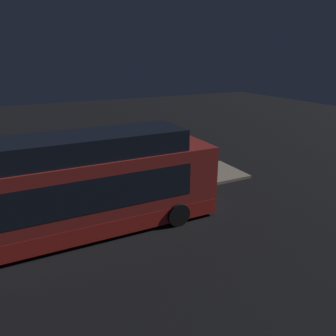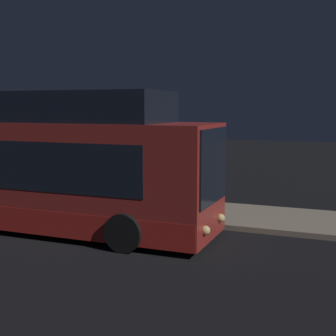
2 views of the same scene
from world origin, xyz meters
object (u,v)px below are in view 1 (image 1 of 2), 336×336
object	(u,v)px
suitcase	(97,178)
passenger_waiting	(107,168)
passenger_boarding	(108,175)
bus_lead	(68,192)
sign_post	(66,165)

from	to	relation	value
suitcase	passenger_waiting	bearing A→B (deg)	-47.52
passenger_waiting	passenger_boarding	bearing A→B (deg)	170.49
passenger_waiting	suitcase	size ratio (longest dim) A/B	2.16
bus_lead	passenger_boarding	bearing A→B (deg)	50.45
passenger_waiting	suitcase	xyz separation A→B (m)	(-0.48, 0.52, -0.72)
passenger_waiting	sign_post	bearing A→B (deg)	99.35
passenger_waiting	sign_post	size ratio (longest dim) A/B	0.73
passenger_boarding	bus_lead	bearing A→B (deg)	-94.75
bus_lead	sign_post	world-z (taller)	bus_lead
passenger_waiting	sign_post	distance (m)	2.25
suitcase	sign_post	world-z (taller)	sign_post
sign_post	passenger_waiting	bearing A→B (deg)	5.77
passenger_waiting	sign_post	world-z (taller)	sign_post
suitcase	sign_post	bearing A→B (deg)	-156.23
bus_lead	sign_post	size ratio (longest dim) A/B	4.87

